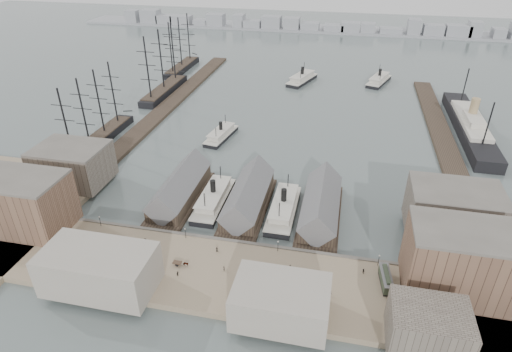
% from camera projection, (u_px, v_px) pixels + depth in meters
% --- Properties ---
extents(ground, '(900.00, 900.00, 0.00)m').
position_uv_depth(ground, '(237.00, 236.00, 141.57)').
color(ground, '#4D5958').
rests_on(ground, ground).
extents(quay, '(180.00, 30.00, 2.00)m').
position_uv_depth(quay, '(219.00, 275.00, 124.17)').
color(quay, '#837158').
rests_on(quay, ground).
extents(seawall, '(180.00, 1.20, 2.30)m').
position_uv_depth(seawall, '(232.00, 243.00, 136.60)').
color(seawall, '#59544C').
rests_on(seawall, ground).
extents(west_wharf, '(10.00, 220.00, 1.60)m').
position_uv_depth(west_wharf, '(164.00, 110.00, 238.26)').
color(west_wharf, '#2D231C').
rests_on(west_wharf, ground).
extents(east_wharf, '(10.00, 180.00, 1.60)m').
position_uv_depth(east_wharf, '(443.00, 141.00, 202.75)').
color(east_wharf, '#2D231C').
rests_on(east_wharf, ground).
extents(ferry_shed_west, '(14.00, 42.00, 12.60)m').
position_uv_depth(ferry_shed_west, '(180.00, 189.00, 158.32)').
color(ferry_shed_west, '#2D231C').
rests_on(ferry_shed_west, ground).
extents(ferry_shed_center, '(14.00, 42.00, 12.60)m').
position_uv_depth(ferry_shed_center, '(248.00, 197.00, 153.50)').
color(ferry_shed_center, '#2D231C').
rests_on(ferry_shed_center, ground).
extents(ferry_shed_east, '(14.00, 42.00, 12.60)m').
position_uv_depth(ferry_shed_east, '(321.00, 206.00, 148.68)').
color(ferry_shed_east, '#2D231C').
rests_on(ferry_shed_east, ground).
extents(warehouse_west_front, '(32.00, 18.00, 18.00)m').
position_uv_depth(warehouse_west_front, '(18.00, 203.00, 138.89)').
color(warehouse_west_front, brown).
rests_on(warehouse_west_front, west_land).
extents(warehouse_west_back, '(26.00, 20.00, 14.00)m').
position_uv_depth(warehouse_west_back, '(73.00, 165.00, 165.24)').
color(warehouse_west_back, '#60564C').
rests_on(warehouse_west_back, west_land).
extents(warehouse_east_front, '(30.00, 18.00, 19.00)m').
position_uv_depth(warehouse_east_front, '(465.00, 262.00, 113.43)').
color(warehouse_east_front, brown).
rests_on(warehouse_east_front, east_land).
extents(warehouse_east_back, '(28.00, 20.00, 15.00)m').
position_uv_depth(warehouse_east_back, '(453.00, 212.00, 136.87)').
color(warehouse_east_back, '#60564C').
rests_on(warehouse_east_back, east_land).
extents(street_bldg_center, '(24.00, 16.00, 10.00)m').
position_uv_depth(street_bldg_center, '(281.00, 302.00, 107.32)').
color(street_bldg_center, gray).
rests_on(street_bldg_center, quay).
extents(street_bldg_west, '(30.00, 16.00, 12.00)m').
position_uv_depth(street_bldg_west, '(99.00, 269.00, 116.08)').
color(street_bldg_west, gray).
rests_on(street_bldg_west, quay).
extents(street_bldg_east, '(18.00, 14.00, 11.00)m').
position_uv_depth(street_bldg_east, '(428.00, 328.00, 99.73)').
color(street_bldg_east, '#60564C').
rests_on(street_bldg_east, quay).
extents(lamp_post_far_w, '(0.44, 0.44, 3.92)m').
position_uv_depth(lamp_post_far_w, '(100.00, 219.00, 141.63)').
color(lamp_post_far_w, black).
rests_on(lamp_post_far_w, quay).
extents(lamp_post_near_w, '(0.44, 0.44, 3.92)m').
position_uv_depth(lamp_post_near_w, '(185.00, 231.00, 136.07)').
color(lamp_post_near_w, black).
rests_on(lamp_post_near_w, quay).
extents(lamp_post_near_e, '(0.44, 0.44, 3.92)m').
position_uv_depth(lamp_post_near_e, '(278.00, 244.00, 130.51)').
color(lamp_post_near_e, black).
rests_on(lamp_post_near_e, quay).
extents(lamp_post_far_e, '(0.44, 0.44, 3.92)m').
position_uv_depth(lamp_post_far_e, '(379.00, 258.00, 124.95)').
color(lamp_post_far_e, black).
rests_on(lamp_post_far_e, quay).
extents(far_shore, '(500.00, 40.00, 15.72)m').
position_uv_depth(far_shore, '(320.00, 27.00, 422.30)').
color(far_shore, gray).
rests_on(far_shore, ground).
extents(ferry_docked_west, '(8.96, 29.85, 10.66)m').
position_uv_depth(ferry_docked_west, '(214.00, 198.00, 156.76)').
color(ferry_docked_west, black).
rests_on(ferry_docked_west, ground).
extents(ferry_docked_east, '(8.99, 29.95, 10.70)m').
position_uv_depth(ferry_docked_east, '(283.00, 208.00, 151.57)').
color(ferry_docked_east, black).
rests_on(ferry_docked_east, ground).
extents(ferry_open_near, '(11.37, 26.01, 8.98)m').
position_uv_depth(ferry_open_near, '(221.00, 134.00, 206.54)').
color(ferry_open_near, black).
rests_on(ferry_open_near, ground).
extents(ferry_open_mid, '(18.22, 31.57, 10.80)m').
position_uv_depth(ferry_open_mid, '(302.00, 78.00, 281.89)').
color(ferry_open_mid, black).
rests_on(ferry_open_mid, ground).
extents(ferry_open_far, '(17.46, 29.82, 10.21)m').
position_uv_depth(ferry_open_far, '(379.00, 80.00, 279.85)').
color(ferry_open_far, black).
rests_on(ferry_open_far, ground).
extents(sailing_ship_near, '(8.19, 56.43, 33.68)m').
position_uv_depth(sailing_ship_near, '(98.00, 139.00, 201.09)').
color(sailing_ship_near, black).
rests_on(sailing_ship_near, ground).
extents(sailing_ship_mid, '(9.32, 53.86, 38.32)m').
position_uv_depth(sailing_ship_mid, '(164.00, 89.00, 262.35)').
color(sailing_ship_mid, black).
rests_on(sailing_ship_mid, ground).
extents(sailing_ship_far, '(8.78, 48.79, 36.10)m').
position_uv_depth(sailing_ship_far, '(182.00, 66.00, 306.15)').
color(sailing_ship_far, black).
rests_on(sailing_ship_far, ground).
extents(ocean_steamer, '(11.97, 87.44, 17.49)m').
position_uv_depth(ocean_steamer, '(470.00, 125.00, 212.02)').
color(ocean_steamer, black).
rests_on(ocean_steamer, ground).
extents(tram, '(3.84, 10.41, 3.62)m').
position_uv_depth(tram, '(386.00, 280.00, 118.59)').
color(tram, black).
rests_on(tram, quay).
extents(horse_cart_left, '(4.77, 3.07, 1.54)m').
position_uv_depth(horse_cart_left, '(95.00, 237.00, 136.57)').
color(horse_cart_left, black).
rests_on(horse_cart_left, quay).
extents(horse_cart_center, '(4.85, 1.59, 1.54)m').
position_uv_depth(horse_cart_center, '(183.00, 264.00, 125.73)').
color(horse_cart_center, black).
rests_on(horse_cart_center, quay).
extents(horse_cart_right, '(4.78, 2.79, 1.50)m').
position_uv_depth(horse_cart_right, '(264.00, 285.00, 118.20)').
color(horse_cart_right, black).
rests_on(horse_cart_right, quay).
extents(pedestrian_0, '(0.75, 0.72, 1.66)m').
position_uv_depth(pedestrian_0, '(88.00, 241.00, 134.95)').
color(pedestrian_0, black).
rests_on(pedestrian_0, quay).
extents(pedestrian_1, '(1.05, 0.92, 1.82)m').
position_uv_depth(pedestrian_1, '(93.00, 244.00, 133.26)').
color(pedestrian_1, black).
rests_on(pedestrian_1, quay).
extents(pedestrian_2, '(1.15, 1.34, 1.79)m').
position_uv_depth(pedestrian_2, '(145.00, 241.00, 134.83)').
color(pedestrian_2, black).
rests_on(pedestrian_2, quay).
extents(pedestrian_3, '(0.71, 1.03, 1.62)m').
position_uv_depth(pedestrian_3, '(178.00, 274.00, 122.06)').
color(pedestrian_3, black).
rests_on(pedestrian_3, quay).
extents(pedestrian_4, '(0.88, 0.65, 1.66)m').
position_uv_depth(pedestrian_4, '(217.00, 249.00, 131.34)').
color(pedestrian_4, black).
rests_on(pedestrian_4, quay).
extents(pedestrian_5, '(0.72, 0.78, 1.73)m').
position_uv_depth(pedestrian_5, '(224.00, 269.00, 123.80)').
color(pedestrian_5, black).
rests_on(pedestrian_5, quay).
extents(pedestrian_6, '(1.05, 1.01, 1.70)m').
position_uv_depth(pedestrian_6, '(290.00, 267.00, 124.41)').
color(pedestrian_6, black).
rests_on(pedestrian_6, quay).
extents(pedestrian_7, '(1.24, 0.89, 1.73)m').
position_uv_depth(pedestrian_7, '(330.00, 294.00, 115.35)').
color(pedestrian_7, black).
rests_on(pedestrian_7, quay).
extents(pedestrian_8, '(0.93, 1.08, 1.74)m').
position_uv_depth(pedestrian_8, '(363.00, 271.00, 122.98)').
color(pedestrian_8, black).
rests_on(pedestrian_8, quay).
extents(pedestrian_9, '(0.59, 0.87, 1.73)m').
position_uv_depth(pedestrian_9, '(399.00, 293.00, 115.55)').
color(pedestrian_9, black).
rests_on(pedestrian_9, quay).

